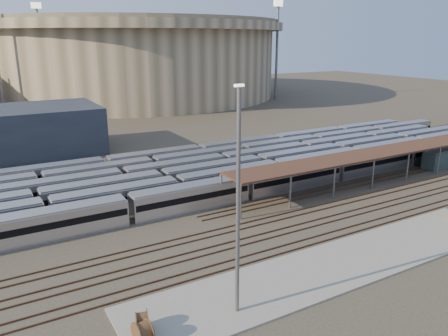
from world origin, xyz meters
The scene contains 11 objects.
ground centered at (0.00, 0.00, 0.00)m, with size 420.00×420.00×0.00m, color #383026.
apron centered at (-5.00, -15.00, 0.10)m, with size 50.00×9.00×0.20m, color gray.
subway_trains centered at (2.62, 18.50, 1.80)m, with size 121.93×23.90×3.60m.
inspection_shed centered at (22.00, 4.00, 4.98)m, with size 60.30×6.00×5.30m.
empty_tracks centered at (0.00, -5.00, 0.09)m, with size 170.00×9.62×0.18m.
stadium centered at (25.00, 140.00, 16.47)m, with size 124.00×124.00×32.50m.
floodlight_2 centered at (70.00, 100.00, 20.65)m, with size 4.00×1.00×38.40m.
floodlight_3 centered at (-10.00, 160.00, 20.65)m, with size 4.00×1.00×38.40m.
cable_reel_west centered at (-28.01, -15.17, 1.08)m, with size 1.77×1.77×0.98m, color #553422.
cable_reel_east centered at (-28.47, -16.69, 1.17)m, with size 1.94×1.94×1.08m, color #553422.
yard_light_pole centered at (-19.57, -16.80, 10.50)m, with size 0.81×0.36×20.43m.
Camera 1 is at (-37.68, -46.15, 24.06)m, focal length 35.00 mm.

